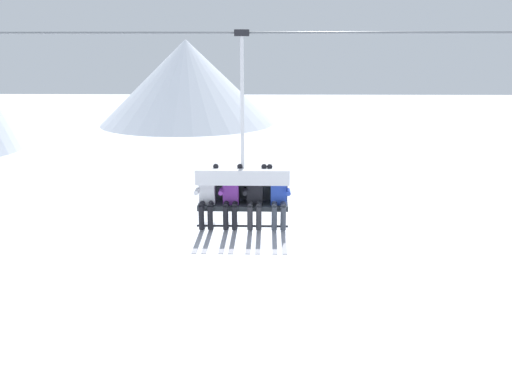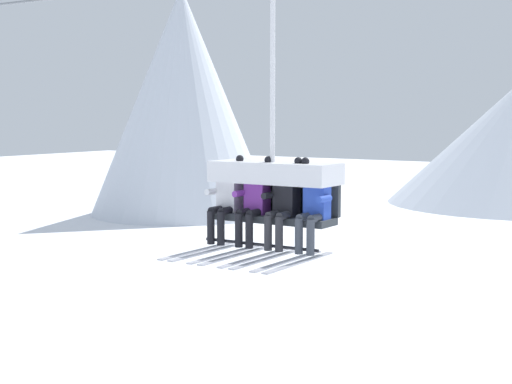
% 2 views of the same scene
% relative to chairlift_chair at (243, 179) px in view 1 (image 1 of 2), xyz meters
% --- Properties ---
extents(mountain_peak_central, '(22.06, 22.06, 10.42)m').
position_rel_chairlift_chair_xyz_m(mountain_peak_central, '(-9.72, 54.26, -1.07)').
color(mountain_peak_central, silver).
rests_on(mountain_peak_central, ground_plane).
extents(lift_cable, '(20.80, 0.05, 0.05)m').
position_rel_chairlift_chair_xyz_m(lift_cable, '(1.40, -0.07, 2.84)').
color(lift_cable, slate).
extents(chairlift_chair, '(1.87, 0.74, 3.80)m').
position_rel_chairlift_chair_xyz_m(chairlift_chair, '(0.00, 0.00, 0.00)').
color(chairlift_chair, '#33383D').
extents(skier_white, '(0.48, 1.70, 1.34)m').
position_rel_chairlift_chair_xyz_m(skier_white, '(-0.73, -0.21, -0.31)').
color(skier_white, silver).
extents(skier_purple, '(0.48, 1.70, 1.34)m').
position_rel_chairlift_chair_xyz_m(skier_purple, '(-0.24, -0.21, -0.31)').
color(skier_purple, purple).
extents(skier_black, '(0.48, 1.70, 1.34)m').
position_rel_chairlift_chair_xyz_m(skier_black, '(0.25, -0.21, -0.31)').
color(skier_black, black).
extents(skier_blue, '(0.48, 1.70, 1.34)m').
position_rel_chairlift_chair_xyz_m(skier_blue, '(0.73, -0.21, -0.31)').
color(skier_blue, '#2847B7').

